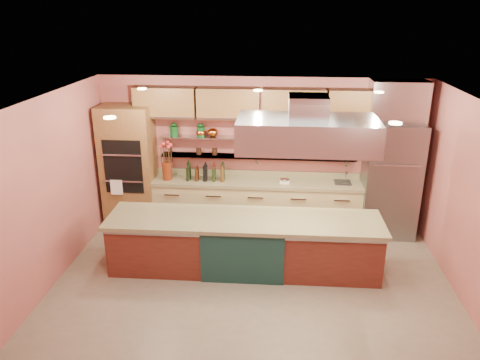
# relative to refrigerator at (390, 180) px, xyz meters

# --- Properties ---
(floor) EXTENTS (6.00, 5.00, 0.02)m
(floor) POSITION_rel_refrigerator_xyz_m (-2.35, -2.14, -1.06)
(floor) COLOR gray
(floor) RESTS_ON ground
(ceiling) EXTENTS (6.00, 5.00, 0.02)m
(ceiling) POSITION_rel_refrigerator_xyz_m (-2.35, -2.14, 1.75)
(ceiling) COLOR black
(ceiling) RESTS_ON wall_back
(wall_back) EXTENTS (6.00, 0.04, 2.80)m
(wall_back) POSITION_rel_refrigerator_xyz_m (-2.35, 0.36, 0.35)
(wall_back) COLOR #BD6159
(wall_back) RESTS_ON floor
(wall_front) EXTENTS (6.00, 0.04, 2.80)m
(wall_front) POSITION_rel_refrigerator_xyz_m (-2.35, -4.64, 0.35)
(wall_front) COLOR #BD6159
(wall_front) RESTS_ON floor
(wall_left) EXTENTS (0.04, 5.00, 2.80)m
(wall_left) POSITION_rel_refrigerator_xyz_m (-5.35, -2.14, 0.35)
(wall_left) COLOR #BD6159
(wall_left) RESTS_ON floor
(wall_right) EXTENTS (0.04, 5.00, 2.80)m
(wall_right) POSITION_rel_refrigerator_xyz_m (0.65, -2.14, 0.35)
(wall_right) COLOR #BD6159
(wall_right) RESTS_ON floor
(oven_stack) EXTENTS (0.95, 0.64, 2.30)m
(oven_stack) POSITION_rel_refrigerator_xyz_m (-4.80, 0.04, 0.10)
(oven_stack) COLOR brown
(oven_stack) RESTS_ON floor
(refrigerator) EXTENTS (0.95, 0.72, 2.10)m
(refrigerator) POSITION_rel_refrigerator_xyz_m (0.00, 0.00, 0.00)
(refrigerator) COLOR gray
(refrigerator) RESTS_ON floor
(back_counter) EXTENTS (3.84, 0.64, 0.93)m
(back_counter) POSITION_rel_refrigerator_xyz_m (-2.40, 0.06, -0.58)
(back_counter) COLOR tan
(back_counter) RESTS_ON floor
(wall_shelf_lower) EXTENTS (3.60, 0.26, 0.03)m
(wall_shelf_lower) POSITION_rel_refrigerator_xyz_m (-2.40, 0.23, 0.30)
(wall_shelf_lower) COLOR #A6A9AD
(wall_shelf_lower) RESTS_ON wall_back
(wall_shelf_upper) EXTENTS (3.60, 0.26, 0.03)m
(wall_shelf_upper) POSITION_rel_refrigerator_xyz_m (-2.40, 0.23, 0.65)
(wall_shelf_upper) COLOR #A6A9AD
(wall_shelf_upper) RESTS_ON wall_back
(upper_cabinets) EXTENTS (4.60, 0.36, 0.55)m
(upper_cabinets) POSITION_rel_refrigerator_xyz_m (-2.35, 0.18, 1.30)
(upper_cabinets) COLOR brown
(upper_cabinets) RESTS_ON wall_back
(range_hood) EXTENTS (2.00, 1.00, 0.45)m
(range_hood) POSITION_rel_refrigerator_xyz_m (-1.61, -1.48, 1.20)
(range_hood) COLOR #A6A9AD
(range_hood) RESTS_ON ceiling
(ceiling_downlights) EXTENTS (4.00, 2.80, 0.02)m
(ceiling_downlights) POSITION_rel_refrigerator_xyz_m (-2.35, -1.94, 1.72)
(ceiling_downlights) COLOR #FFE5A5
(ceiling_downlights) RESTS_ON ceiling
(island) EXTENTS (4.20, 0.95, 0.87)m
(island) POSITION_rel_refrigerator_xyz_m (-2.51, -1.48, -0.61)
(island) COLOR maroon
(island) RESTS_ON floor
(flower_vase) EXTENTS (0.23, 0.23, 0.32)m
(flower_vase) POSITION_rel_refrigerator_xyz_m (-4.07, 0.01, 0.04)
(flower_vase) COLOR maroon
(flower_vase) RESTS_ON back_counter
(oil_bottle_cluster) EXTENTS (0.79, 0.44, 0.24)m
(oil_bottle_cluster) POSITION_rel_refrigerator_xyz_m (-3.35, 0.01, 0.00)
(oil_bottle_cluster) COLOR black
(oil_bottle_cluster) RESTS_ON back_counter
(kitchen_scale) EXTENTS (0.19, 0.15, 0.10)m
(kitchen_scale) POSITION_rel_refrigerator_xyz_m (-1.88, 0.01, -0.07)
(kitchen_scale) COLOR white
(kitchen_scale) RESTS_ON back_counter
(bar_faucet) EXTENTS (0.04, 0.04, 0.23)m
(bar_faucet) POSITION_rel_refrigerator_xyz_m (-0.77, 0.11, -0.01)
(bar_faucet) COLOR silver
(bar_faucet) RESTS_ON back_counter
(copper_kettle) EXTENTS (0.24, 0.24, 0.16)m
(copper_kettle) POSITION_rel_refrigerator_xyz_m (-3.23, 0.23, 0.74)
(copper_kettle) COLOR #C5692D
(copper_kettle) RESTS_ON wall_shelf_upper
(green_canister) EXTENTS (0.15, 0.15, 0.16)m
(green_canister) POSITION_rel_refrigerator_xyz_m (-2.74, 0.23, 0.74)
(green_canister) COLOR #0F4618
(green_canister) RESTS_ON wall_shelf_upper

